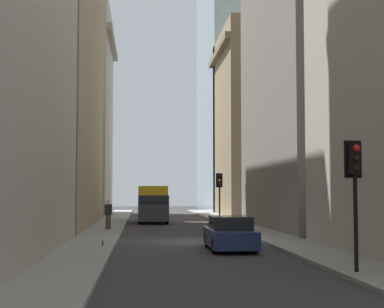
{
  "coord_description": "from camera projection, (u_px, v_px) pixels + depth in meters",
  "views": [
    {
      "loc": [
        -29.24,
        2.23,
        2.44
      ],
      "look_at": [
        8.56,
        -0.92,
        4.81
      ],
      "focal_mm": 55.83,
      "sensor_mm": 36.0,
      "label": 1
    }
  ],
  "objects": [
    {
      "name": "traffic_light_midblock",
      "position": [
        220.0,
        186.0,
        46.32
      ],
      "size": [
        0.43,
        0.52,
        3.71
      ],
      "color": "black",
      "rests_on": "sidewalk_left"
    },
    {
      "name": "sidewalk_right",
      "position": [
        95.0,
        240.0,
        28.75
      ],
      "size": [
        90.0,
        2.2,
        0.14
      ],
      "primitive_type": "cube",
      "color": "gray",
      "rests_on": "ground_plane"
    },
    {
      "name": "sedan_navy",
      "position": [
        230.0,
        234.0,
        24.67
      ],
      "size": [
        4.3,
        1.78,
        1.42
      ],
      "color": "navy",
      "rests_on": "ground_plane"
    },
    {
      "name": "traffic_light_foreground",
      "position": [
        355.0,
        175.0,
        17.25
      ],
      "size": [
        0.43,
        0.52,
        3.79
      ],
      "color": "black",
      "rests_on": "sidewalk_left"
    },
    {
      "name": "building_right_far",
      "position": [
        60.0,
        111.0,
        60.62
      ],
      "size": [
        13.9,
        10.5,
        21.06
      ],
      "color": "#A8A091",
      "rests_on": "ground_plane"
    },
    {
      "name": "ground_plane",
      "position": [
        188.0,
        241.0,
        29.12
      ],
      "size": [
        135.0,
        135.0,
        0.0
      ],
      "primitive_type": "plane",
      "color": "#302D30"
    },
    {
      "name": "building_left_far",
      "position": [
        270.0,
        124.0,
        60.08
      ],
      "size": [
        13.46,
        10.5,
        18.49
      ],
      "color": "#9E8966",
      "rests_on": "ground_plane"
    },
    {
      "name": "delivery_truck",
      "position": [
        153.0,
        204.0,
        46.43
      ],
      "size": [
        6.46,
        2.25,
        2.84
      ],
      "color": "yellow",
      "rests_on": "ground_plane"
    },
    {
      "name": "sidewalk_left",
      "position": [
        278.0,
        239.0,
        29.49
      ],
      "size": [
        90.0,
        2.2,
        0.14
      ],
      "primitive_type": "cube",
      "color": "gray",
      "rests_on": "ground_plane"
    },
    {
      "name": "pedestrian",
      "position": [
        108.0,
        213.0,
        36.38
      ],
      "size": [
        0.26,
        0.44,
        1.77
      ],
      "color": "#473D33",
      "rests_on": "sidewalk_right"
    },
    {
      "name": "discarded_bottle",
      "position": [
        103.0,
        243.0,
        25.18
      ],
      "size": [
        0.07,
        0.07,
        0.27
      ],
      "color": "#236033",
      "rests_on": "sidewalk_right"
    },
    {
      "name": "building_right_midfar",
      "position": [
        21.0,
        30.0,
        40.98
      ],
      "size": [
        19.67,
        10.5,
        27.06
      ],
      "color": "#9E8966",
      "rests_on": "ground_plane"
    }
  ]
}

